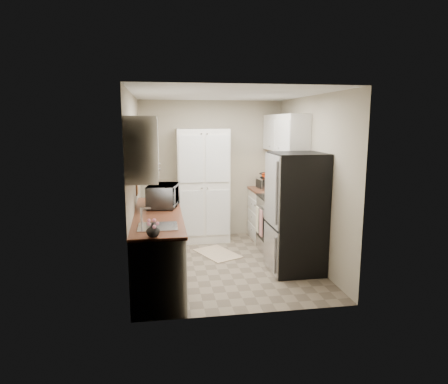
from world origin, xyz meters
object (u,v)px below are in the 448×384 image
object	(u,v)px
pantry_cabinet	(203,186)
microwave	(163,196)
electric_range	(281,224)
refrigerator	(296,213)
toaster_oven	(266,184)
wine_bottle	(151,192)

from	to	relation	value
pantry_cabinet	microwave	bearing A→B (deg)	-118.15
electric_range	refrigerator	distance (m)	0.88
microwave	pantry_cabinet	bearing A→B (deg)	-17.77
electric_range	refrigerator	xyz separation A→B (m)	(-0.03, -0.80, 0.37)
refrigerator	toaster_oven	world-z (taller)	refrigerator
pantry_cabinet	wine_bottle	xyz separation A→B (m)	(-0.89, -0.84, 0.06)
microwave	toaster_oven	size ratio (longest dim) A/B	1.59
pantry_cabinet	electric_range	distance (m)	1.58
pantry_cabinet	refrigerator	bearing A→B (deg)	-56.54
electric_range	microwave	world-z (taller)	microwave
wine_bottle	toaster_oven	bearing A→B (deg)	19.47
pantry_cabinet	wine_bottle	bearing A→B (deg)	-136.62
electric_range	toaster_oven	distance (m)	0.97
electric_range	toaster_oven	xyz separation A→B (m)	(-0.04, 0.80, 0.55)
microwave	wine_bottle	xyz separation A→B (m)	(-0.18, 0.49, -0.02)
electric_range	microwave	distance (m)	2.02
microwave	toaster_oven	world-z (taller)	microwave
refrigerator	wine_bottle	size ratio (longest dim) A/B	6.02
toaster_oven	electric_range	bearing A→B (deg)	-91.84
pantry_cabinet	toaster_oven	world-z (taller)	pantry_cabinet
pantry_cabinet	electric_range	world-z (taller)	pantry_cabinet
refrigerator	microwave	world-z (taller)	refrigerator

